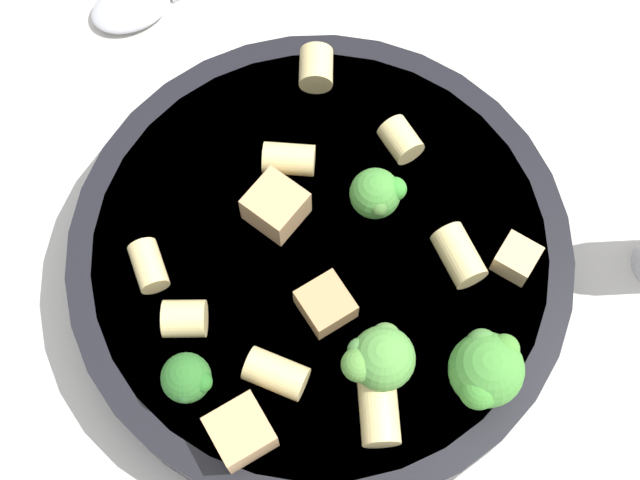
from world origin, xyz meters
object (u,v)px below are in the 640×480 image
at_px(broccoli_floret_2, 187,380).
at_px(chicken_chunk_0, 326,304).
at_px(broccoli_floret_0, 486,370).
at_px(rigatoni_5, 459,256).
at_px(rigatoni_4, 379,413).
at_px(rigatoni_7, 185,319).
at_px(pasta_bowl, 320,259).
at_px(rigatoni_0, 149,266).
at_px(rigatoni_2, 276,374).
at_px(rigatoni_6, 401,140).
at_px(rigatoni_1, 316,68).
at_px(chicken_chunk_3, 276,206).
at_px(broccoli_floret_3, 377,194).
at_px(rigatoni_3, 289,159).
at_px(chicken_chunk_1, 517,259).
at_px(broccoli_floret_1, 379,357).
at_px(chicken_chunk_2, 241,432).

relative_size(broccoli_floret_2, chicken_chunk_0, 1.39).
bearing_deg(broccoli_floret_0, rigatoni_5, 31.70).
distance_m(rigatoni_4, rigatoni_7, 0.10).
distance_m(pasta_bowl, rigatoni_0, 0.09).
relative_size(pasta_bowl, rigatoni_2, 8.98).
height_order(broccoli_floret_2, rigatoni_7, broccoli_floret_2).
xyz_separation_m(broccoli_floret_2, rigatoni_6, (0.16, -0.03, -0.01)).
relative_size(rigatoni_1, chicken_chunk_3, 0.83).
xyz_separation_m(broccoli_floret_2, rigatoni_4, (0.03, -0.08, -0.01)).
xyz_separation_m(broccoli_floret_3, rigatoni_5, (-0.01, -0.05, -0.01)).
bearing_deg(rigatoni_3, rigatoni_6, -52.92).
height_order(broccoli_floret_2, rigatoni_0, broccoli_floret_2).
bearing_deg(rigatoni_4, chicken_chunk_1, -16.18).
relative_size(rigatoni_3, rigatoni_4, 0.91).
relative_size(broccoli_floret_0, rigatoni_0, 1.75).
relative_size(broccoli_floret_1, rigatoni_7, 1.72).
bearing_deg(pasta_bowl, rigatoni_3, 45.49).
height_order(broccoli_floret_2, rigatoni_1, broccoli_floret_2).
height_order(broccoli_floret_2, chicken_chunk_0, broccoli_floret_2).
height_order(rigatoni_0, rigatoni_2, rigatoni_2).
height_order(pasta_bowl, broccoli_floret_2, broccoli_floret_2).
bearing_deg(rigatoni_1, broccoli_floret_2, -172.40).
bearing_deg(rigatoni_0, rigatoni_1, -9.87).
relative_size(broccoli_floret_3, rigatoni_6, 1.45).
bearing_deg(broccoli_floret_0, pasta_bowl, 73.31).
distance_m(pasta_bowl, broccoli_floret_1, 0.08).
bearing_deg(rigatoni_5, rigatoni_7, 129.90).
xyz_separation_m(rigatoni_0, rigatoni_2, (-0.02, -0.08, 0.00)).
distance_m(rigatoni_1, rigatoni_3, 0.06).
xyz_separation_m(broccoli_floret_1, rigatoni_3, (0.08, 0.09, -0.01)).
relative_size(rigatoni_6, chicken_chunk_2, 0.80).
bearing_deg(rigatoni_7, rigatoni_2, -94.82).
bearing_deg(rigatoni_7, broccoli_floret_3, -30.08).
xyz_separation_m(broccoli_floret_3, rigatoni_0, (-0.08, 0.09, -0.01)).
distance_m(broccoli_floret_3, rigatoni_2, 0.10).
height_order(broccoli_floret_2, chicken_chunk_2, broccoli_floret_2).
distance_m(broccoli_floret_0, chicken_chunk_1, 0.07).
height_order(broccoli_floret_0, broccoli_floret_3, broccoli_floret_0).
bearing_deg(rigatoni_2, broccoli_floret_1, -58.25).
distance_m(rigatoni_3, chicken_chunk_1, 0.12).
xyz_separation_m(chicken_chunk_1, chicken_chunk_2, (-0.13, 0.08, 0.00)).
distance_m(rigatoni_0, rigatoni_3, 0.09).
xyz_separation_m(broccoli_floret_0, broccoli_floret_1, (-0.01, 0.05, -0.01)).
xyz_separation_m(broccoli_floret_2, chicken_chunk_0, (0.06, -0.04, -0.01)).
bearing_deg(pasta_bowl, broccoli_floret_1, -130.24).
height_order(rigatoni_2, rigatoni_3, same).
bearing_deg(broccoli_floret_2, broccoli_floret_3, -16.98).
relative_size(broccoli_floret_1, chicken_chunk_3, 1.35).
bearing_deg(chicken_chunk_1, pasta_bowl, 111.04).
height_order(rigatoni_4, chicken_chunk_2, chicken_chunk_2).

